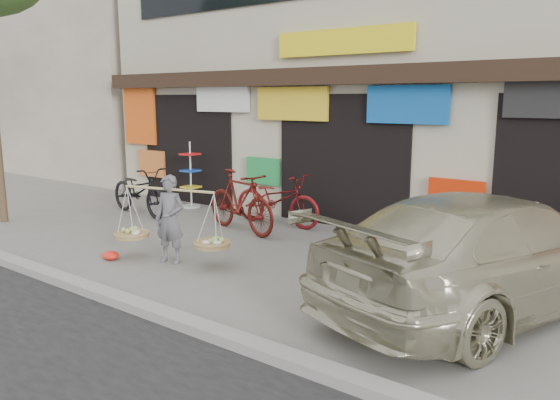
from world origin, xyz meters
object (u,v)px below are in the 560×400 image
Objects in this scene: bike_1 at (240,201)px; display_rack at (191,181)px; suv at (491,251)px; bike_0 at (139,191)px; street_vendor at (170,223)px; bike_2 at (277,199)px.

display_rack reaches higher than bike_1.
display_rack is at bearing 1.83° from suv.
display_rack is (0.28, 1.33, 0.09)m from bike_0.
suv is at bearing -16.39° from display_rack.
suv reaches higher than bike_0.
display_rack is at bearing 118.10° from street_vendor.
bike_0 is at bearing 107.14° from bike_2.
display_rack is at bearing -4.26° from bike_0.
bike_0 is 2.90m from bike_1.
bike_1 is 5.24m from suv.
bike_2 is (0.21, 0.92, -0.07)m from bike_1.
bike_2 is (3.10, 1.08, -0.01)m from bike_0.
bike_2 is 1.30× the size of display_rack.
display_rack reaches higher than suv.
street_vendor is 4.58m from display_rack.
street_vendor reaches higher than bike_0.
street_vendor is 0.97× the size of bike_0.
street_vendor is at bearing 31.83° from suv.
suv is at bearing -89.05° from bike_0.
bike_2 is 2.83m from display_rack.
bike_0 is 0.39× the size of suv.
bike_1 is at bearing -24.18° from display_rack.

